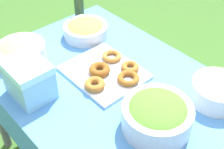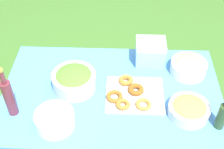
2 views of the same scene
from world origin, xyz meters
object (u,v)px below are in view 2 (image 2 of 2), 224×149
object	(u,v)px
olive_bowl	(189,109)
salad_bowl	(74,80)
olive_oil_bottle	(222,115)
pasta_bowl	(189,66)
cooler_box	(150,52)
donut_platter	(132,94)
plate_stack	(55,120)
wine_bottle	(9,97)

from	to	relation	value
olive_bowl	salad_bowl	bearing A→B (deg)	164.28
olive_oil_bottle	olive_bowl	xyz separation A→B (m)	(-0.17, 0.08, -0.05)
pasta_bowl	cooler_box	distance (m)	0.28
salad_bowl	donut_platter	world-z (taller)	salad_bowl
pasta_bowl	olive_bowl	xyz separation A→B (m)	(-0.05, -0.38, -0.01)
pasta_bowl	olive_oil_bottle	bearing A→B (deg)	-75.75
plate_stack	wine_bottle	world-z (taller)	wine_bottle
pasta_bowl	plate_stack	bearing A→B (deg)	-149.72
olive_oil_bottle	cooler_box	bearing A→B (deg)	123.82
olive_oil_bottle	plate_stack	bearing A→B (deg)	-178.34
plate_stack	olive_oil_bottle	world-z (taller)	olive_oil_bottle
salad_bowl	plate_stack	xyz separation A→B (m)	(-0.07, -0.31, -0.02)
olive_bowl	plate_stack	bearing A→B (deg)	-171.90
olive_oil_bottle	olive_bowl	distance (m)	0.19
pasta_bowl	wine_bottle	distance (m)	1.18
olive_oil_bottle	wine_bottle	world-z (taller)	wine_bottle
donut_platter	olive_oil_bottle	bearing A→B (deg)	-23.39
olive_oil_bottle	olive_bowl	world-z (taller)	olive_oil_bottle
salad_bowl	plate_stack	world-z (taller)	salad_bowl
pasta_bowl	olive_bowl	distance (m)	0.38
donut_platter	olive_oil_bottle	distance (m)	0.56
donut_platter	plate_stack	bearing A→B (deg)	-151.28
plate_stack	olive_bowl	bearing A→B (deg)	8.10
pasta_bowl	donut_platter	world-z (taller)	pasta_bowl
pasta_bowl	plate_stack	xyz separation A→B (m)	(-0.84, -0.49, -0.01)
olive_oil_bottle	wine_bottle	size ratio (longest dim) A/B	0.71
cooler_box	plate_stack	bearing A→B (deg)	-134.36
salad_bowl	pasta_bowl	size ratio (longest dim) A/B	1.16
olive_oil_bottle	salad_bowl	bearing A→B (deg)	162.03
cooler_box	olive_oil_bottle	bearing A→B (deg)	-56.18
olive_oil_bottle	wine_bottle	xyz separation A→B (m)	(-1.23, 0.06, 0.04)
wine_bottle	cooler_box	bearing A→B (deg)	30.67
salad_bowl	cooler_box	size ratio (longest dim) A/B	1.39
plate_stack	wine_bottle	bearing A→B (deg)	162.45
donut_platter	olive_bowl	xyz separation A→B (m)	(0.34, -0.13, 0.03)
plate_stack	cooler_box	distance (m)	0.83
salad_bowl	olive_oil_bottle	bearing A→B (deg)	-17.97
wine_bottle	salad_bowl	bearing A→B (deg)	33.30
wine_bottle	olive_bowl	size ratio (longest dim) A/B	1.43
plate_stack	cooler_box	size ratio (longest dim) A/B	1.13
olive_oil_bottle	cooler_box	size ratio (longest dim) A/B	1.24
olive_oil_bottle	cooler_box	world-z (taller)	olive_oil_bottle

